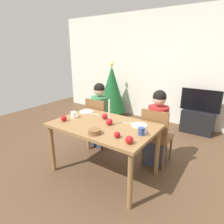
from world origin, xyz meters
name	(u,v)px	position (x,y,z in m)	size (l,w,h in m)	color
ground_plane	(104,171)	(0.00, 0.00, 0.00)	(7.68, 7.68, 0.00)	brown
back_wall	(170,68)	(0.00, 2.60, 1.30)	(6.40, 0.10, 2.60)	silver
dining_table	(104,130)	(0.00, 0.00, 0.67)	(1.40, 0.90, 0.75)	olive
chair_left	(99,120)	(-0.57, 0.61, 0.51)	(0.40, 0.40, 0.90)	brown
chair_right	(156,134)	(0.52, 0.61, 0.51)	(0.40, 0.40, 0.90)	brown
person_left_child	(100,116)	(-0.57, 0.64, 0.57)	(0.30, 0.30, 1.17)	#33384C
person_right_child	(157,130)	(0.52, 0.64, 0.57)	(0.30, 0.30, 1.17)	#33384C
tv_stand	(197,121)	(0.81, 2.30, 0.24)	(0.64, 0.40, 0.48)	black
tv	(201,100)	(0.81, 2.30, 0.71)	(0.79, 0.05, 0.46)	black
christmas_tree	(112,89)	(-1.33, 2.13, 0.74)	(0.75, 0.75, 1.41)	brown
candle_centerpiece	(109,120)	(0.08, 0.02, 0.82)	(0.09, 0.09, 0.35)	red
plate_left	(86,112)	(-0.55, 0.27, 0.76)	(0.22, 0.22, 0.01)	silver
plate_right	(139,125)	(0.43, 0.22, 0.76)	(0.21, 0.21, 0.01)	white
mug_left	(74,115)	(-0.53, -0.03, 0.79)	(0.13, 0.08, 0.09)	white
mug_right	(142,131)	(0.57, -0.02, 0.80)	(0.12, 0.08, 0.09)	#33477F
fork_left	(94,114)	(-0.37, 0.25, 0.75)	(0.18, 0.01, 0.01)	silver
fork_right	(128,123)	(0.25, 0.22, 0.75)	(0.18, 0.01, 0.01)	silver
bowl_walnuts	(95,132)	(0.10, -0.31, 0.78)	(0.15, 0.15, 0.06)	brown
apple_near_candle	(117,135)	(0.38, -0.25, 0.79)	(0.07, 0.07, 0.07)	#B3111B
apple_by_left_plate	(105,116)	(-0.11, 0.17, 0.79)	(0.08, 0.08, 0.08)	#AE1622
apple_by_right_mug	(129,140)	(0.56, -0.30, 0.79)	(0.09, 0.09, 0.09)	red
apple_far_edge	(64,118)	(-0.54, -0.22, 0.79)	(0.08, 0.08, 0.08)	#B61117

